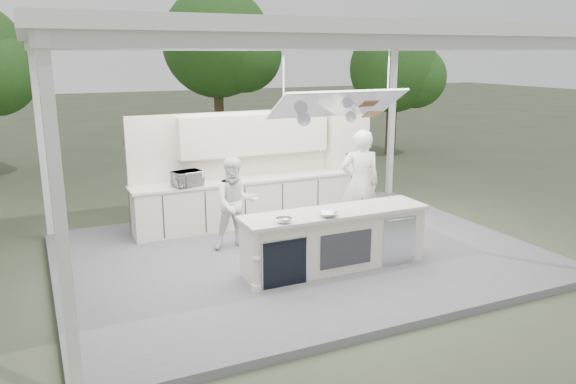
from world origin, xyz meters
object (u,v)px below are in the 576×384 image
demo_island (334,239)px  sous_chef (235,204)px  head_chef (360,184)px  back_counter (258,200)px

demo_island → sous_chef: 1.93m
head_chef → sous_chef: head_chef is taller
head_chef → back_counter: bearing=-28.8°
demo_island → head_chef: 1.83m
demo_island → head_chef: bearing=44.9°
back_counter → head_chef: size_ratio=2.51×
demo_island → sous_chef: (-1.11, 1.55, 0.34)m
back_counter → head_chef: head_chef is taller
demo_island → head_chef: size_ratio=1.53×
back_counter → sous_chef: (-0.93, -1.27, 0.34)m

